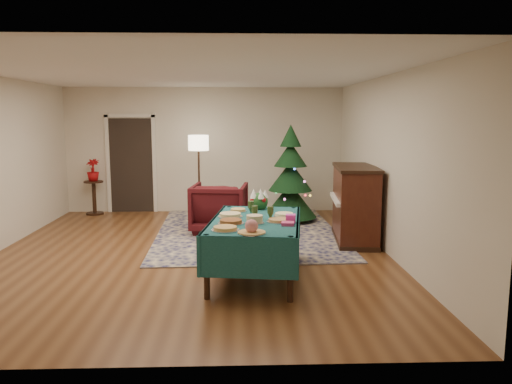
{
  "coord_description": "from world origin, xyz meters",
  "views": [
    {
      "loc": [
        0.73,
        -7.43,
        2.07
      ],
      "look_at": [
        0.99,
        -0.08,
        0.96
      ],
      "focal_mm": 35.0,
      "sensor_mm": 36.0,
      "label": 1
    }
  ],
  "objects_px": {
    "christmas_tree": "(290,178)",
    "piano": "(355,205)",
    "gift_box": "(291,218)",
    "potted_plant": "(93,175)",
    "side_table": "(94,198)",
    "armchair": "(219,205)",
    "floor_lamp": "(199,148)",
    "buffet_table": "(256,231)"
  },
  "relations": [
    {
      "from": "armchair",
      "to": "potted_plant",
      "type": "bearing_deg",
      "value": -26.18
    },
    {
      "from": "floor_lamp",
      "to": "potted_plant",
      "type": "relative_size",
      "value": 3.64
    },
    {
      "from": "christmas_tree",
      "to": "floor_lamp",
      "type": "bearing_deg",
      "value": 166.51
    },
    {
      "from": "gift_box",
      "to": "buffet_table",
      "type": "bearing_deg",
      "value": 155.76
    },
    {
      "from": "side_table",
      "to": "piano",
      "type": "bearing_deg",
      "value": -26.53
    },
    {
      "from": "potted_plant",
      "to": "piano",
      "type": "bearing_deg",
      "value": -26.53
    },
    {
      "from": "floor_lamp",
      "to": "side_table",
      "type": "height_order",
      "value": "floor_lamp"
    },
    {
      "from": "armchair",
      "to": "potted_plant",
      "type": "distance_m",
      "value": 3.28
    },
    {
      "from": "gift_box",
      "to": "christmas_tree",
      "type": "height_order",
      "value": "christmas_tree"
    },
    {
      "from": "floor_lamp",
      "to": "side_table",
      "type": "distance_m",
      "value": 2.56
    },
    {
      "from": "armchair",
      "to": "piano",
      "type": "xyz_separation_m",
      "value": [
        2.29,
        -0.75,
        0.13
      ]
    },
    {
      "from": "side_table",
      "to": "potted_plant",
      "type": "bearing_deg",
      "value": 0.0
    },
    {
      "from": "buffet_table",
      "to": "potted_plant",
      "type": "xyz_separation_m",
      "value": [
        -3.3,
        4.32,
        0.24
      ]
    },
    {
      "from": "gift_box",
      "to": "christmas_tree",
      "type": "relative_size",
      "value": 0.06
    },
    {
      "from": "armchair",
      "to": "side_table",
      "type": "relative_size",
      "value": 1.36
    },
    {
      "from": "christmas_tree",
      "to": "piano",
      "type": "bearing_deg",
      "value": -61.05
    },
    {
      "from": "gift_box",
      "to": "floor_lamp",
      "type": "xyz_separation_m",
      "value": [
        -1.46,
        4.1,
        0.64
      ]
    },
    {
      "from": "side_table",
      "to": "potted_plant",
      "type": "xyz_separation_m",
      "value": [
        0.0,
        0.0,
        0.5
      ]
    },
    {
      "from": "side_table",
      "to": "gift_box",
      "type": "bearing_deg",
      "value": -50.39
    },
    {
      "from": "gift_box",
      "to": "piano",
      "type": "xyz_separation_m",
      "value": [
        1.29,
        2.01,
        -0.19
      ]
    },
    {
      "from": "christmas_tree",
      "to": "piano",
      "type": "xyz_separation_m",
      "value": [
        0.91,
        -1.65,
        -0.25
      ]
    },
    {
      "from": "armchair",
      "to": "piano",
      "type": "height_order",
      "value": "piano"
    },
    {
      "from": "buffet_table",
      "to": "armchair",
      "type": "xyz_separation_m",
      "value": [
        -0.56,
        2.57,
        -0.12
      ]
    },
    {
      "from": "armchair",
      "to": "piano",
      "type": "relative_size",
      "value": 0.64
    },
    {
      "from": "side_table",
      "to": "christmas_tree",
      "type": "height_order",
      "value": "christmas_tree"
    },
    {
      "from": "gift_box",
      "to": "side_table",
      "type": "bearing_deg",
      "value": 129.61
    },
    {
      "from": "gift_box",
      "to": "potted_plant",
      "type": "bearing_deg",
      "value": 129.61
    },
    {
      "from": "potted_plant",
      "to": "piano",
      "type": "height_order",
      "value": "piano"
    },
    {
      "from": "side_table",
      "to": "christmas_tree",
      "type": "relative_size",
      "value": 0.37
    },
    {
      "from": "gift_box",
      "to": "potted_plant",
      "type": "height_order",
      "value": "potted_plant"
    },
    {
      "from": "floor_lamp",
      "to": "side_table",
      "type": "xyz_separation_m",
      "value": [
        -2.28,
        0.42,
        -1.1
      ]
    },
    {
      "from": "gift_box",
      "to": "armchair",
      "type": "height_order",
      "value": "armchair"
    },
    {
      "from": "potted_plant",
      "to": "christmas_tree",
      "type": "height_order",
      "value": "christmas_tree"
    },
    {
      "from": "armchair",
      "to": "side_table",
      "type": "height_order",
      "value": "armchair"
    },
    {
      "from": "buffet_table",
      "to": "christmas_tree",
      "type": "bearing_deg",
      "value": 76.85
    },
    {
      "from": "christmas_tree",
      "to": "piano",
      "type": "height_order",
      "value": "christmas_tree"
    },
    {
      "from": "floor_lamp",
      "to": "potted_plant",
      "type": "xyz_separation_m",
      "value": [
        -2.28,
        0.42,
        -0.59
      ]
    },
    {
      "from": "piano",
      "to": "christmas_tree",
      "type": "bearing_deg",
      "value": 118.95
    },
    {
      "from": "piano",
      "to": "side_table",
      "type": "bearing_deg",
      "value": 153.47
    },
    {
      "from": "gift_box",
      "to": "armchair",
      "type": "bearing_deg",
      "value": 109.87
    },
    {
      "from": "floor_lamp",
      "to": "potted_plant",
      "type": "bearing_deg",
      "value": 169.56
    },
    {
      "from": "potted_plant",
      "to": "piano",
      "type": "relative_size",
      "value": 0.31
    }
  ]
}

